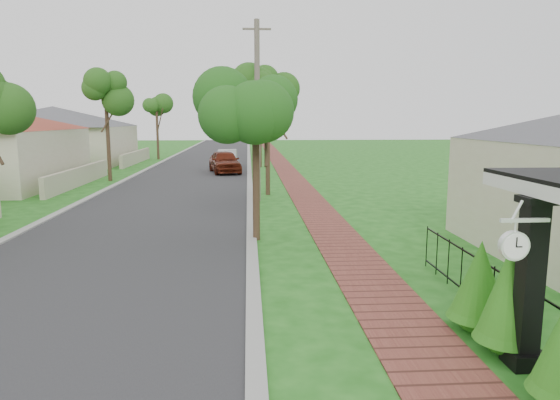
# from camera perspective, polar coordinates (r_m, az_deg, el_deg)

# --- Properties ---
(ground) EXTENTS (160.00, 160.00, 0.00)m
(ground) POSITION_cam_1_polar(r_m,az_deg,el_deg) (8.38, -7.51, -16.03)
(ground) COLOR #1D5E16
(ground) RESTS_ON ground
(road) EXTENTS (7.00, 120.00, 0.02)m
(road) POSITION_cam_1_polar(r_m,az_deg,el_deg) (28.02, -10.97, 1.73)
(road) COLOR #28282B
(road) RESTS_ON ground
(kerb_right) EXTENTS (0.30, 120.00, 0.10)m
(kerb_right) POSITION_cam_1_polar(r_m,az_deg,el_deg) (27.79, -3.48, 1.83)
(kerb_right) COLOR #9E9E99
(kerb_right) RESTS_ON ground
(kerb_left) EXTENTS (0.30, 120.00, 0.10)m
(kerb_left) POSITION_cam_1_polar(r_m,az_deg,el_deg) (28.71, -18.21, 1.62)
(kerb_left) COLOR #9E9E99
(kerb_left) RESTS_ON ground
(sidewalk) EXTENTS (1.50, 120.00, 0.03)m
(sidewalk) POSITION_cam_1_polar(r_m,az_deg,el_deg) (27.92, 1.87, 1.87)
(sidewalk) COLOR brown
(sidewalk) RESTS_ON ground
(porch_post) EXTENTS (0.48, 0.48, 2.52)m
(porch_post) POSITION_cam_1_polar(r_m,az_deg,el_deg) (8.05, 26.55, -9.44)
(porch_post) COLOR black
(porch_post) RESTS_ON ground
(picket_fence) EXTENTS (0.03, 8.02, 1.00)m
(picket_fence) POSITION_cam_1_polar(r_m,az_deg,el_deg) (9.23, 25.05, -10.86)
(picket_fence) COLOR black
(picket_fence) RESTS_ON ground
(street_trees) EXTENTS (10.70, 37.65, 5.89)m
(street_trees) POSITION_cam_1_polar(r_m,az_deg,el_deg) (34.59, -9.55, 10.69)
(street_trees) COLOR #382619
(street_trees) RESTS_ON ground
(hedge_row) EXTENTS (0.90, 4.71, 2.17)m
(hedge_row) POSITION_cam_1_polar(r_m,az_deg,el_deg) (7.75, 27.33, -12.24)
(hedge_row) COLOR #156614
(hedge_row) RESTS_ON ground
(far_house_grey) EXTENTS (15.56, 15.56, 4.60)m
(far_house_grey) POSITION_cam_1_polar(r_m,az_deg,el_deg) (44.39, -24.34, 6.82)
(far_house_grey) COLOR beige
(far_house_grey) RESTS_ON ground
(parked_car_red) EXTENTS (2.60, 4.66, 1.50)m
(parked_car_red) POSITION_cam_1_polar(r_m,az_deg,el_deg) (33.71, -6.35, 4.37)
(parked_car_red) COLOR #5A1B0D
(parked_car_red) RESTS_ON ground
(parked_car_white) EXTENTS (1.40, 3.98, 1.31)m
(parked_car_white) POSITION_cam_1_polar(r_m,az_deg,el_deg) (37.70, -6.05, 4.73)
(parked_car_white) COLOR silver
(parked_car_white) RESTS_ON ground
(near_tree) EXTENTS (1.92, 1.92, 4.94)m
(near_tree) POSITION_cam_1_polar(r_m,az_deg,el_deg) (14.57, -2.81, 10.62)
(near_tree) COLOR #382619
(near_tree) RESTS_ON ground
(utility_pole) EXTENTS (1.20, 0.24, 7.70)m
(utility_pole) POSITION_cam_1_polar(r_m,az_deg,el_deg) (21.79, -2.60, 10.12)
(utility_pole) COLOR #6D6055
(utility_pole) RESTS_ON ground
(station_clock) EXTENTS (0.66, 0.13, 0.56)m
(station_clock) POSITION_cam_1_polar(r_m,az_deg,el_deg) (7.26, 25.25, -4.51)
(station_clock) COLOR white
(station_clock) RESTS_ON ground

